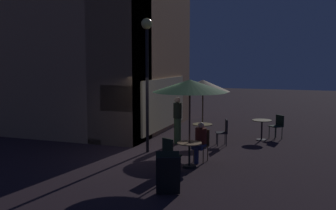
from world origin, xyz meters
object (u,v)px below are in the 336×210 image
cafe_chair_0 (170,152)px  cafe_chair_1 (202,142)px  patio_umbrella_1 (203,86)px  cafe_chair_2 (224,130)px  cafe_table_0 (189,150)px  patron_seated_0 (200,140)px  street_lamp_near_corner (147,56)px  cafe_table_2 (262,125)px  cafe_chair_3 (278,124)px  patio_umbrella_0 (190,86)px  menu_sandwich_board (168,174)px  patron_standing_1 (178,120)px  cafe_table_1 (202,130)px

cafe_chair_0 → cafe_chair_1: bearing=7.9°
cafe_chair_1 → patio_umbrella_1: bearing=-154.7°
patio_umbrella_1 → cafe_chair_2: size_ratio=2.50×
cafe_table_0 → patio_umbrella_1: (2.94, 0.38, 1.63)m
cafe_chair_2 → patron_seated_0: (-2.52, 0.22, 0.13)m
cafe_chair_1 → cafe_chair_2: (2.38, -0.19, -0.02)m
street_lamp_near_corner → cafe_chair_1: street_lamp_near_corner is taller
cafe_table_2 → patio_umbrella_1: size_ratio=0.33×
patio_umbrella_1 → cafe_chair_2: patio_umbrella_1 is taller
street_lamp_near_corner → patio_umbrella_1: street_lamp_near_corner is taller
cafe_chair_0 → cafe_chair_3: 6.31m
street_lamp_near_corner → patron_seated_0: (-0.64, -1.99, -2.53)m
cafe_table_0 → patron_seated_0: (0.68, -0.13, 0.17)m
cafe_chair_3 → patio_umbrella_0: bearing=22.7°
cafe_table_0 → patio_umbrella_0: bearing=0.0°
menu_sandwich_board → cafe_table_2: (6.86, -1.38, 0.09)m
cafe_chair_3 → patron_seated_0: bearing=21.1°
cafe_table_2 → patio_umbrella_0: size_ratio=0.31×
cafe_table_2 → menu_sandwich_board: bearing=168.6°
patron_standing_1 → patron_seated_0: bearing=95.7°
cafe_table_0 → cafe_chair_1: size_ratio=0.75×
cafe_table_2 → patron_seated_0: 4.14m
street_lamp_near_corner → cafe_table_2: bearing=-46.3°
cafe_chair_0 → cafe_chair_2: bearing=16.0°
cafe_table_1 → street_lamp_near_corner: bearing=137.6°
cafe_table_2 → cafe_chair_3: (0.55, -0.55, -0.00)m
street_lamp_near_corner → menu_sandwich_board: 4.97m
cafe_table_2 → patron_standing_1: 3.31m
cafe_table_2 → cafe_chair_1: (-3.74, 1.38, 0.01)m
cafe_table_0 → cafe_chair_3: 5.53m
cafe_table_2 → cafe_chair_2: (-1.36, 1.19, -0.01)m
patio_umbrella_1 → patron_seated_0: bearing=-167.2°
patio_umbrella_0 → cafe_chair_3: size_ratio=2.74×
patio_umbrella_0 → cafe_chair_1: size_ratio=2.61×
street_lamp_near_corner → cafe_chair_0: size_ratio=4.54×
menu_sandwich_board → cafe_chair_1: bearing=-22.0°
menu_sandwich_board → cafe_chair_0: 1.67m
cafe_chair_2 → cafe_table_0: bearing=64.0°
cafe_table_2 → cafe_chair_3: cafe_chair_3 is taller
cafe_table_0 → patio_umbrella_0: patio_umbrella_0 is taller
cafe_chair_0 → cafe_table_2: bearing=6.5°
street_lamp_near_corner → patio_umbrella_1: 2.43m
cafe_table_1 → cafe_table_2: bearing=-49.8°
cafe_table_2 → cafe_chair_2: size_ratio=0.83×
menu_sandwich_board → cafe_chair_3: size_ratio=1.01×
patio_umbrella_0 → menu_sandwich_board: bearing=-175.9°
cafe_chair_3 → patio_umbrella_1: bearing=-3.7°
cafe_chair_0 → cafe_chair_3: (5.82, -2.44, -0.01)m
cafe_chair_3 → patron_standing_1: patron_standing_1 is taller
cafe_table_0 → cafe_chair_2: bearing=-6.3°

